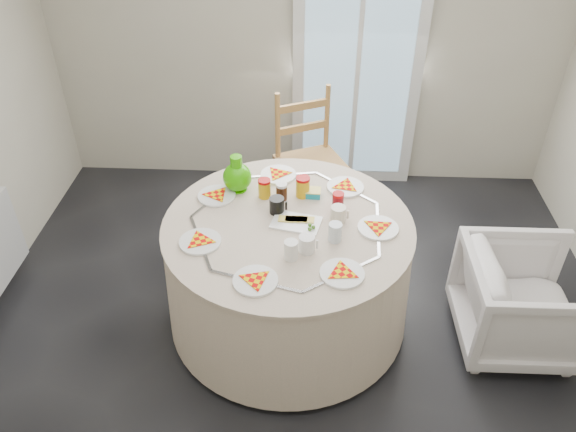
{
  "coord_description": "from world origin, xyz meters",
  "views": [
    {
      "loc": [
        0.07,
        -2.23,
        2.67
      ],
      "look_at": [
        -0.06,
        0.28,
        0.8
      ],
      "focal_mm": 35.0,
      "sensor_mm": 36.0,
      "label": 1
    }
  ],
  "objects_px": {
    "wooden_chair": "(312,168)",
    "green_pitcher": "(237,172)",
    "armchair": "(525,292)",
    "table": "(288,272)"
  },
  "relations": [
    {
      "from": "wooden_chair",
      "to": "green_pitcher",
      "type": "xyz_separation_m",
      "value": [
        -0.45,
        -0.72,
        0.4
      ]
    },
    {
      "from": "table",
      "to": "green_pitcher",
      "type": "distance_m",
      "value": 0.68
    },
    {
      "from": "table",
      "to": "wooden_chair",
      "type": "bearing_deg",
      "value": 83.25
    },
    {
      "from": "table",
      "to": "green_pitcher",
      "type": "height_order",
      "value": "green_pitcher"
    },
    {
      "from": "wooden_chair",
      "to": "table",
      "type": "bearing_deg",
      "value": -121.1
    },
    {
      "from": "armchair",
      "to": "green_pitcher",
      "type": "height_order",
      "value": "green_pitcher"
    },
    {
      "from": "wooden_chair",
      "to": "armchair",
      "type": "height_order",
      "value": "wooden_chair"
    },
    {
      "from": "armchair",
      "to": "green_pitcher",
      "type": "bearing_deg",
      "value": 74.78
    },
    {
      "from": "armchair",
      "to": "green_pitcher",
      "type": "distance_m",
      "value": 1.82
    },
    {
      "from": "wooden_chair",
      "to": "green_pitcher",
      "type": "relative_size",
      "value": 4.54
    }
  ]
}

